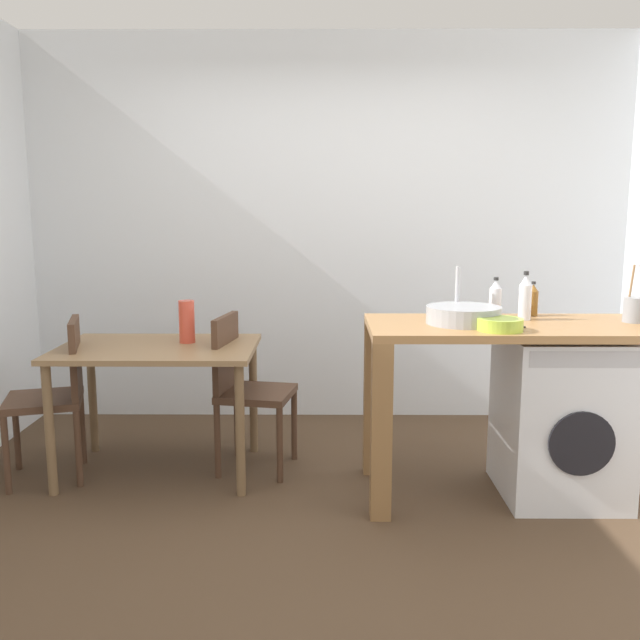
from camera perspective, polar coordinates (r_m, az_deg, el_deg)
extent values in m
plane|color=#4C3826|center=(3.44, 0.84, -16.50)|extent=(5.46, 5.46, 0.00)
cube|color=silver|center=(4.85, 0.71, 7.58)|extent=(4.60, 0.10, 2.70)
cube|color=olive|center=(3.90, -13.59, -2.36)|extent=(1.10, 0.76, 0.03)
cylinder|color=brown|center=(3.85, -21.90, -8.66)|extent=(0.05, 0.05, 0.71)
cylinder|color=brown|center=(3.59, -6.77, -9.29)|extent=(0.05, 0.05, 0.71)
cylinder|color=brown|center=(4.44, -18.69, -6.10)|extent=(0.05, 0.05, 0.71)
cylinder|color=brown|center=(4.22, -5.66, -6.43)|extent=(0.05, 0.05, 0.71)
cube|color=#4C3323|center=(4.07, -22.34, -6.32)|extent=(0.50, 0.50, 0.04)
cube|color=#4C3323|center=(4.00, -19.97, -3.12)|extent=(0.14, 0.37, 0.45)
cylinder|color=#4C3323|center=(3.99, -25.02, -10.19)|extent=(0.04, 0.04, 0.45)
cylinder|color=#4C3323|center=(4.33, -24.29, -8.63)|extent=(0.04, 0.04, 0.45)
cylinder|color=#4C3323|center=(3.94, -19.78, -10.07)|extent=(0.04, 0.04, 0.45)
cylinder|color=#4C3323|center=(4.29, -19.47, -8.50)|extent=(0.04, 0.04, 0.45)
cube|color=#4C3323|center=(3.92, -5.38, -6.22)|extent=(0.46, 0.46, 0.04)
cube|color=#4C3323|center=(3.92, -7.97, -2.88)|extent=(0.10, 0.38, 0.45)
cylinder|color=#4C3323|center=(4.11, -2.19, -8.72)|extent=(0.04, 0.04, 0.45)
cylinder|color=#4C3323|center=(3.78, -3.42, -10.38)|extent=(0.04, 0.04, 0.45)
cylinder|color=#4C3323|center=(4.20, -7.04, -8.38)|extent=(0.04, 0.04, 0.45)
cylinder|color=#4C3323|center=(3.88, -8.67, -9.95)|extent=(0.04, 0.04, 0.45)
cube|color=#9E7042|center=(3.60, 16.11, -0.61)|extent=(1.50, 0.68, 0.04)
cube|color=olive|center=(3.30, 5.20, -9.38)|extent=(0.10, 0.10, 0.88)
cube|color=olive|center=(3.86, 4.48, -6.62)|extent=(0.10, 0.10, 0.88)
cube|color=silver|center=(3.78, 19.65, -7.64)|extent=(0.60, 0.60, 0.86)
cylinder|color=black|center=(3.52, 21.25, -9.72)|extent=(0.32, 0.02, 0.32)
cube|color=#B2B2B7|center=(3.42, 21.62, -3.12)|extent=(0.54, 0.01, 0.08)
cylinder|color=#9EA0A5|center=(3.52, 12.04, 0.42)|extent=(0.38, 0.38, 0.09)
cylinder|color=#B2B2B7|center=(3.68, 11.53, 2.32)|extent=(0.02, 0.02, 0.28)
cylinder|color=silver|center=(3.79, 14.59, 1.44)|extent=(0.07, 0.07, 0.16)
cone|color=silver|center=(3.77, 14.65, 2.94)|extent=(0.06, 0.06, 0.04)
cylinder|color=#262626|center=(3.77, 14.67, 3.39)|extent=(0.03, 0.03, 0.02)
cylinder|color=silver|center=(3.72, 16.94, 1.44)|extent=(0.07, 0.07, 0.19)
cone|color=silver|center=(3.71, 17.03, 3.25)|extent=(0.06, 0.06, 0.05)
cylinder|color=#262626|center=(3.71, 17.05, 3.81)|extent=(0.03, 0.03, 0.02)
cylinder|color=brown|center=(3.88, 17.55, 1.35)|extent=(0.06, 0.06, 0.14)
cone|color=brown|center=(3.87, 17.61, 2.63)|extent=(0.05, 0.05, 0.04)
cylinder|color=#262626|center=(3.87, 17.63, 3.02)|extent=(0.02, 0.02, 0.02)
cylinder|color=#A8C63D|center=(3.36, 14.98, -0.36)|extent=(0.22, 0.22, 0.06)
cylinder|color=olive|center=(3.36, 14.99, -0.11)|extent=(0.18, 0.18, 0.03)
cylinder|color=gray|center=(3.85, 25.03, 0.79)|extent=(0.11, 0.11, 0.13)
cylinder|color=#99724C|center=(3.83, 24.87, 2.95)|extent=(0.01, 0.04, 0.18)
cylinder|color=#D84C38|center=(3.94, -11.20, -0.13)|extent=(0.09, 0.09, 0.24)
cube|color=#B2B2B7|center=(3.48, 15.77, -0.51)|extent=(0.15, 0.06, 0.01)
cube|color=#262628|center=(3.48, 15.77, -0.51)|extent=(0.15, 0.06, 0.01)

